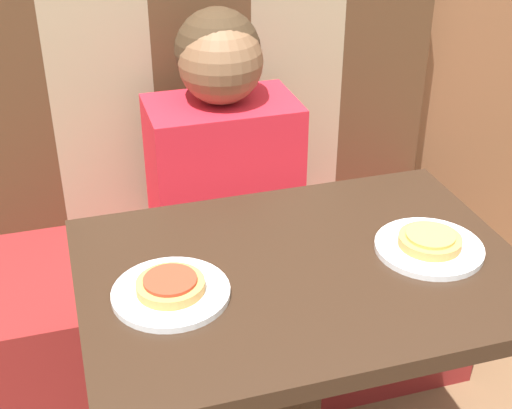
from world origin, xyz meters
TOP-DOWN VIEW (x-y plane):
  - booth_seat at (0.00, 0.59)m, footprint 1.34×0.52m
  - booth_backrest at (-0.00, 0.82)m, footprint 1.34×0.06m
  - dining_table at (0.00, 0.00)m, footprint 0.81×0.57m
  - person at (0.00, 0.59)m, footprint 0.37×0.25m
  - plate_left at (-0.24, -0.02)m, footprint 0.20×0.20m
  - plate_right at (0.24, -0.02)m, footprint 0.20×0.20m
  - pizza_left at (-0.24, -0.02)m, footprint 0.12×0.12m
  - pizza_right at (0.24, -0.02)m, footprint 0.12×0.12m

SIDE VIEW (x-z plane):
  - booth_seat at x=0.00m, z-range 0.00..0.46m
  - dining_table at x=0.00m, z-range 0.25..1.01m
  - person at x=0.00m, z-range 0.45..1.07m
  - plate_left at x=-0.24m, z-range 0.76..0.77m
  - plate_right at x=0.24m, z-range 0.76..0.77m
  - pizza_left at x=-0.24m, z-range 0.77..0.80m
  - pizza_right at x=0.24m, z-range 0.77..0.80m
  - booth_backrest at x=0.00m, z-range 0.46..1.11m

